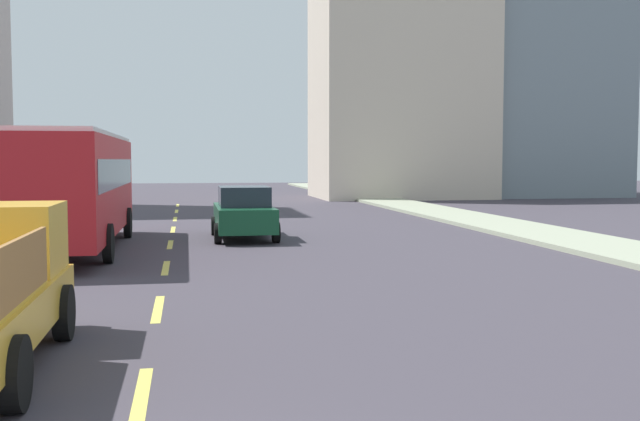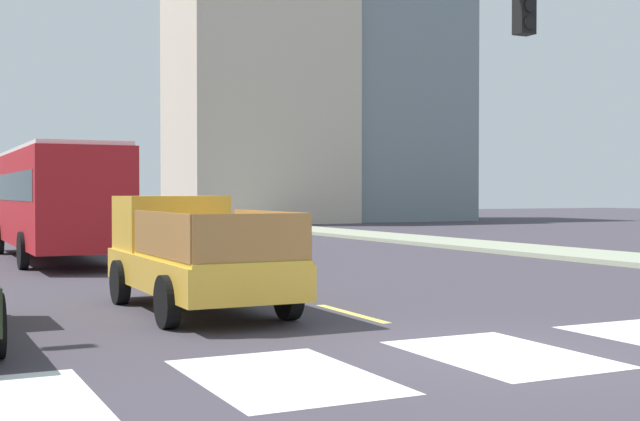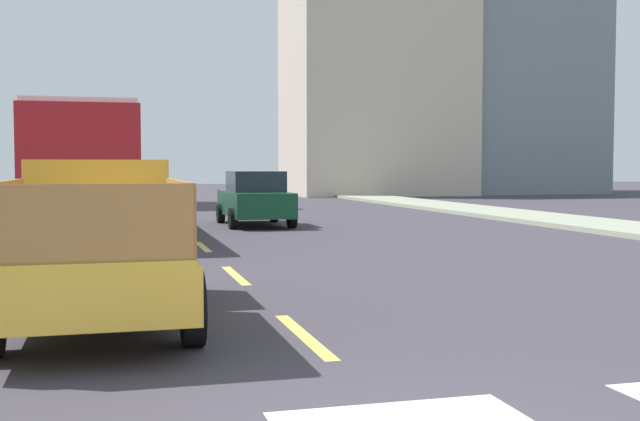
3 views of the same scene
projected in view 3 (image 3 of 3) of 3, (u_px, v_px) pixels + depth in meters
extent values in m
cube|color=#9BA287|center=(576.00, 222.00, 25.42)|extent=(3.05, 110.00, 0.15)
cube|color=#D7CA52|center=(304.00, 335.00, 8.75)|extent=(0.16, 2.40, 0.01)
cube|color=#D7CA52|center=(235.00, 275.00, 13.58)|extent=(0.16, 2.40, 0.01)
cube|color=#D7CA52|center=(203.00, 247.00, 18.40)|extent=(0.16, 2.40, 0.01)
cube|color=#D7CA52|center=(184.00, 230.00, 23.23)|extent=(0.16, 2.40, 0.01)
cube|color=#D7CA52|center=(171.00, 219.00, 28.06)|extent=(0.16, 2.40, 0.01)
cube|color=#D7CA52|center=(163.00, 211.00, 32.89)|extent=(0.16, 2.40, 0.01)
cube|color=#D7CA52|center=(156.00, 206.00, 37.71)|extent=(0.16, 2.40, 0.01)
cube|color=#D7CA52|center=(151.00, 201.00, 42.54)|extent=(0.16, 2.40, 0.01)
cube|color=gold|center=(97.00, 266.00, 9.46)|extent=(1.96, 5.20, 0.56)
cube|color=gold|center=(98.00, 196.00, 11.06)|extent=(1.84, 1.60, 1.00)
cube|color=#19232D|center=(98.00, 182.00, 11.47)|extent=(1.72, 0.08, 0.56)
cube|color=gold|center=(95.00, 248.00, 8.53)|extent=(1.84, 3.30, 0.06)
cylinder|color=black|center=(24.00, 275.00, 10.73)|extent=(0.22, 0.80, 0.80)
cylinder|color=black|center=(171.00, 270.00, 11.23)|extent=(0.22, 0.80, 0.80)
cylinder|color=black|center=(192.00, 308.00, 8.22)|extent=(0.22, 0.80, 0.80)
cube|color=#996735|center=(5.00, 214.00, 8.27)|extent=(0.06, 3.17, 0.70)
cube|color=#996735|center=(179.00, 212.00, 8.73)|extent=(0.06, 3.17, 0.70)
cube|color=#996735|center=(91.00, 223.00, 6.97)|extent=(1.80, 0.06, 0.70)
cube|color=#B21A21|center=(87.00, 167.00, 21.50)|extent=(2.50, 10.80, 2.70)
cube|color=#19232D|center=(87.00, 154.00, 21.48)|extent=(2.52, 9.94, 0.80)
cube|color=silver|center=(86.00, 115.00, 21.43)|extent=(2.40, 10.37, 0.12)
cylinder|color=black|center=(49.00, 211.00, 24.49)|extent=(0.22, 1.00, 1.00)
cylinder|color=black|center=(132.00, 210.00, 25.13)|extent=(0.22, 1.00, 1.00)
cylinder|color=black|center=(28.00, 225.00, 18.39)|extent=(0.22, 1.00, 1.00)
cylinder|color=black|center=(138.00, 223.00, 19.03)|extent=(0.22, 1.00, 1.00)
cube|color=#13472B|center=(255.00, 203.00, 25.06)|extent=(1.80, 4.40, 0.76)
cube|color=#1E2833|center=(255.00, 181.00, 24.88)|extent=(1.58, 2.11, 0.64)
cylinder|color=black|center=(221.00, 213.00, 26.17)|extent=(0.22, 0.64, 0.64)
cylinder|color=black|center=(274.00, 212.00, 26.63)|extent=(0.22, 0.64, 0.64)
cylinder|color=black|center=(233.00, 219.00, 23.54)|extent=(0.22, 0.64, 0.64)
cylinder|color=black|center=(292.00, 218.00, 24.00)|extent=(0.22, 0.64, 0.64)
cube|color=gray|center=(501.00, 69.00, 56.10)|extent=(11.50, 10.05, 17.62)
cube|color=beige|center=(375.00, 49.00, 52.00)|extent=(11.38, 8.27, 19.18)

